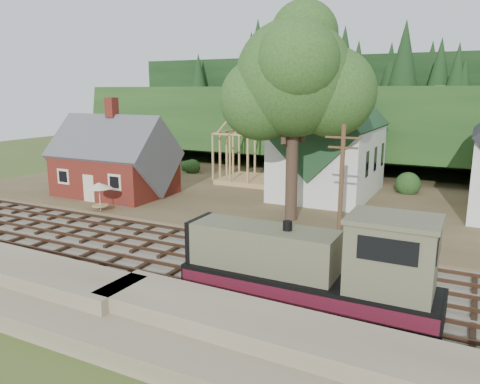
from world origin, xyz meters
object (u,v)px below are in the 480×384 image
at_px(car_blue, 133,196).
at_px(car_green, 99,179).
at_px(patio_set, 99,187).
at_px(locomotive, 316,267).

height_order(car_blue, car_green, car_green).
xyz_separation_m(car_blue, car_green, (-8.20, 4.52, 0.05)).
bearing_deg(patio_set, car_blue, 81.78).
relative_size(locomotive, car_blue, 3.63).
bearing_deg(car_green, car_blue, -107.26).
distance_m(car_blue, patio_set, 3.85).
xyz_separation_m(car_blue, patio_set, (-0.51, -3.54, 1.44)).
distance_m(car_green, patio_set, 11.22).
height_order(locomotive, patio_set, locomotive).
bearing_deg(car_green, patio_set, -124.73).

